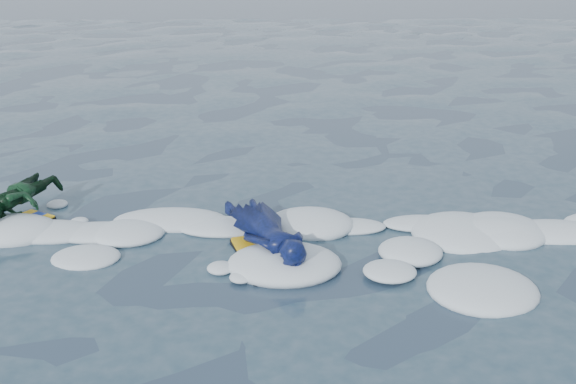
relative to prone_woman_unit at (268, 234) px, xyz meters
The scene contains 4 objects.
ground 1.01m from the prone_woman_unit, 72.20° to the right, with size 120.00×120.00×0.00m, color #172A38.
foam_band 0.38m from the prone_woman_unit, 17.09° to the left, with size 12.00×3.10×0.30m, color silver, non-canonical shape.
prone_woman_unit is the anchor object (origin of this frame).
prone_child_unit 3.11m from the prone_woman_unit, 163.80° to the left, with size 0.98×1.36×0.48m.
Camera 1 is at (-0.14, -6.27, 3.41)m, focal length 45.00 mm.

